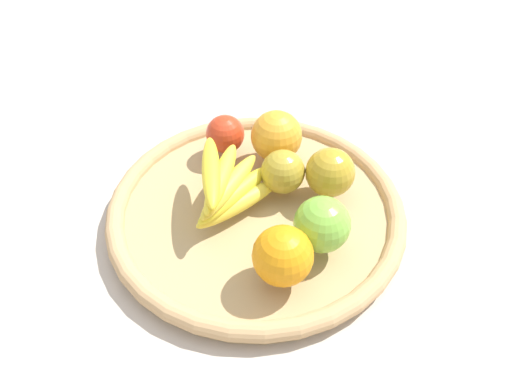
{
  "coord_description": "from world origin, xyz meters",
  "views": [
    {
      "loc": [
        -0.18,
        0.51,
        0.58
      ],
      "look_at": [
        0.0,
        0.0,
        0.06
      ],
      "focal_mm": 35.05,
      "sensor_mm": 36.0,
      "label": 1
    }
  ],
  "objects_px": {
    "apple_0": "(330,172)",
    "apple_3": "(225,134)",
    "banana_bunch": "(227,186)",
    "apple_2": "(322,224)",
    "apple_1": "(283,172)",
    "orange_1": "(283,256)",
    "orange_0": "(276,136)"
  },
  "relations": [
    {
      "from": "orange_1",
      "to": "orange_0",
      "type": "bearing_deg",
      "value": -70.01
    },
    {
      "from": "orange_1",
      "to": "apple_1",
      "type": "relative_size",
      "value": 1.17
    },
    {
      "from": "orange_0",
      "to": "banana_bunch",
      "type": "xyz_separation_m",
      "value": [
        0.03,
        0.13,
        -0.0
      ]
    },
    {
      "from": "orange_1",
      "to": "apple_1",
      "type": "bearing_deg",
      "value": -72.54
    },
    {
      "from": "apple_0",
      "to": "apple_1",
      "type": "distance_m",
      "value": 0.07
    },
    {
      "from": "apple_1",
      "to": "banana_bunch",
      "type": "bearing_deg",
      "value": 43.5
    },
    {
      "from": "banana_bunch",
      "to": "apple_1",
      "type": "relative_size",
      "value": 2.32
    },
    {
      "from": "banana_bunch",
      "to": "apple_0",
      "type": "distance_m",
      "value": 0.16
    },
    {
      "from": "apple_3",
      "to": "orange_0",
      "type": "bearing_deg",
      "value": -172.39
    },
    {
      "from": "orange_0",
      "to": "apple_1",
      "type": "height_order",
      "value": "orange_0"
    },
    {
      "from": "apple_0",
      "to": "apple_1",
      "type": "xyz_separation_m",
      "value": [
        0.07,
        0.02,
        -0.0
      ]
    },
    {
      "from": "apple_3",
      "to": "apple_1",
      "type": "bearing_deg",
      "value": 153.57
    },
    {
      "from": "banana_bunch",
      "to": "orange_1",
      "type": "bearing_deg",
      "value": 139.92
    },
    {
      "from": "orange_0",
      "to": "apple_2",
      "type": "height_order",
      "value": "orange_0"
    },
    {
      "from": "banana_bunch",
      "to": "apple_2",
      "type": "distance_m",
      "value": 0.15
    },
    {
      "from": "apple_0",
      "to": "apple_3",
      "type": "relative_size",
      "value": 1.17
    },
    {
      "from": "apple_3",
      "to": "apple_2",
      "type": "bearing_deg",
      "value": 143.71
    },
    {
      "from": "apple_0",
      "to": "apple_3",
      "type": "height_order",
      "value": "apple_0"
    },
    {
      "from": "banana_bunch",
      "to": "apple_0",
      "type": "bearing_deg",
      "value": -148.98
    },
    {
      "from": "apple_2",
      "to": "apple_1",
      "type": "relative_size",
      "value": 1.15
    },
    {
      "from": "apple_2",
      "to": "apple_1",
      "type": "distance_m",
      "value": 0.12
    },
    {
      "from": "orange_0",
      "to": "apple_0",
      "type": "bearing_deg",
      "value": 152.95
    },
    {
      "from": "apple_3",
      "to": "orange_1",
      "type": "relative_size",
      "value": 0.81
    },
    {
      "from": "apple_2",
      "to": "apple_1",
      "type": "bearing_deg",
      "value": -46.98
    },
    {
      "from": "apple_1",
      "to": "apple_3",
      "type": "bearing_deg",
      "value": -26.43
    },
    {
      "from": "apple_2",
      "to": "orange_1",
      "type": "relative_size",
      "value": 0.98
    },
    {
      "from": "apple_2",
      "to": "orange_1",
      "type": "distance_m",
      "value": 0.08
    },
    {
      "from": "apple_2",
      "to": "apple_3",
      "type": "height_order",
      "value": "apple_2"
    },
    {
      "from": "apple_1",
      "to": "orange_1",
      "type": "bearing_deg",
      "value": 107.46
    },
    {
      "from": "apple_3",
      "to": "apple_0",
      "type": "bearing_deg",
      "value": 167.75
    },
    {
      "from": "orange_1",
      "to": "apple_0",
      "type": "bearing_deg",
      "value": -95.88
    },
    {
      "from": "banana_bunch",
      "to": "apple_0",
      "type": "height_order",
      "value": "same"
    }
  ]
}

